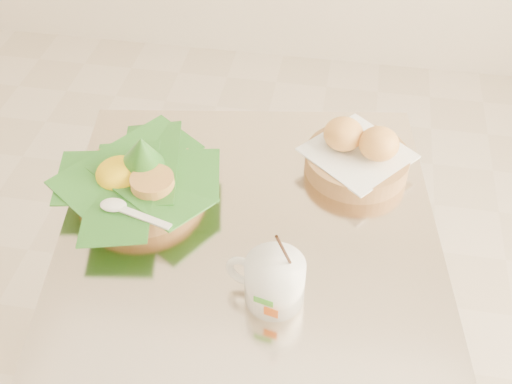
% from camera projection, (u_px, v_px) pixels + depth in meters
% --- Properties ---
extents(cafe_table, '(0.80, 0.80, 0.75)m').
position_uv_depth(cafe_table, '(250.00, 295.00, 1.36)').
color(cafe_table, gray).
rests_on(cafe_table, floor).
extents(rice_basket, '(0.31, 0.31, 0.16)m').
position_uv_depth(rice_basket, '(138.00, 177.00, 1.23)').
color(rice_basket, '#9F7244').
rests_on(rice_basket, cafe_table).
extents(bread_basket, '(0.25, 0.25, 0.11)m').
position_uv_depth(bread_basket, '(358.00, 155.00, 1.29)').
color(bread_basket, '#9F7244').
rests_on(bread_basket, cafe_table).
extents(coffee_mug, '(0.14, 0.11, 0.17)m').
position_uv_depth(coffee_mug, '(273.00, 280.00, 1.05)').
color(coffee_mug, white).
rests_on(coffee_mug, cafe_table).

